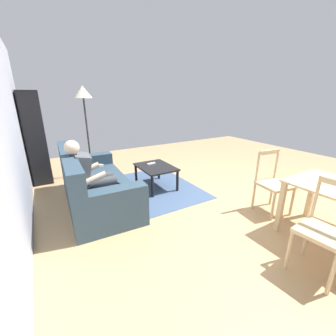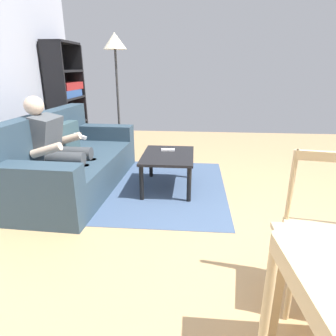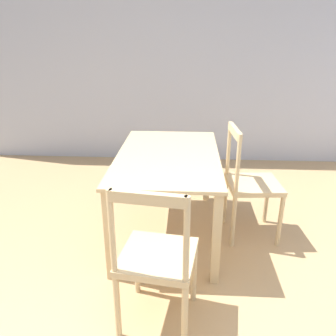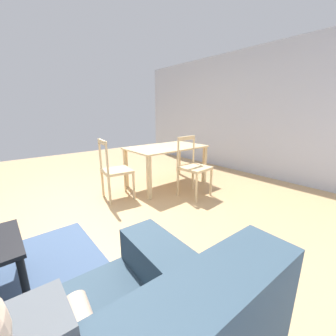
% 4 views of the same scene
% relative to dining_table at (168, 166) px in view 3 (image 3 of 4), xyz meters
% --- Properties ---
extents(wall_side, '(0.12, 6.13, 2.60)m').
position_rel_dining_table_xyz_m(wall_side, '(-1.95, 0.19, 0.68)').
color(wall_side, '#ABB0BE').
rests_on(wall_side, ground_plane).
extents(dining_table, '(1.39, 0.83, 0.72)m').
position_rel_dining_table_xyz_m(dining_table, '(0.00, 0.00, 0.00)').
color(dining_table, '#D1B27F').
rests_on(dining_table, ground_plane).
extents(dining_chair_near_wall, '(0.45, 0.45, 0.96)m').
position_rel_dining_table_xyz_m(dining_chair_near_wall, '(0.00, 0.68, -0.14)').
color(dining_chair_near_wall, '#D1B27F').
rests_on(dining_chair_near_wall, ground_plane).
extents(dining_chair_facing_couch, '(0.48, 0.48, 0.94)m').
position_rel_dining_table_xyz_m(dining_chair_facing_couch, '(1.03, -0.00, -0.16)').
color(dining_chair_facing_couch, '#D1B27F').
rests_on(dining_chair_facing_couch, ground_plane).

